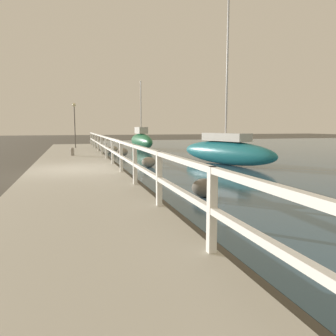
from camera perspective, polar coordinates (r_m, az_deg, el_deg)
ground_plane at (r=12.39m, az=-15.89°, el=-1.27°), size 120.00×120.00×0.00m
dock_walkway at (r=12.38m, az=-15.91°, el=-0.72°), size 3.24×36.00×0.24m
railing at (r=12.40m, az=-8.99°, el=3.36°), size 0.10×32.50×1.06m
boulder_upstream at (r=14.34m, az=-3.38°, el=1.03°), size 0.60×0.54×0.45m
boulder_near_dock at (r=22.69m, az=-9.47°, el=3.21°), size 0.60×0.54×0.45m
boulder_far_strip at (r=20.05m, az=-7.92°, el=2.78°), size 0.65×0.59×0.49m
boulder_water_edge at (r=8.30m, az=6.31°, el=-3.46°), size 0.63×0.57×0.47m
boulder_mid_strip at (r=23.15m, az=-9.92°, el=3.21°), size 0.53×0.47×0.40m
mooring_bollard at (r=18.17m, az=-16.31°, el=2.78°), size 0.19×0.19×0.44m
dock_lamp at (r=24.72m, az=-15.99°, el=8.87°), size 0.26×0.26×3.22m
sailboat_teal at (r=15.60m, az=9.98°, el=2.97°), size 2.84×6.02×7.44m
sailboat_green at (r=26.23m, az=-4.68°, el=4.84°), size 1.26×5.48×5.31m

